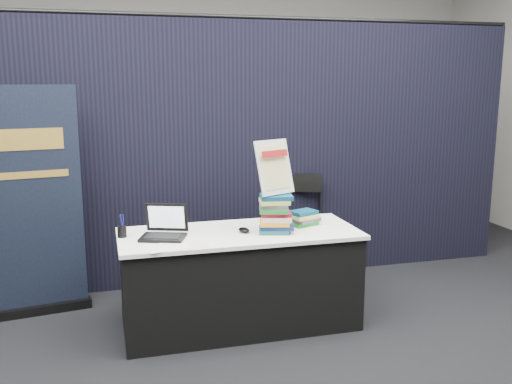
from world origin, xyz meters
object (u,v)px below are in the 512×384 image
object	(u,v)px
book_stack_tall	(275,214)
book_stack_short	(305,218)
laptop	(162,230)
display_table	(240,279)
info_sign	(274,168)
stacking_chair	(305,224)
pullup_banner	(35,216)

from	to	relation	value
book_stack_tall	book_stack_short	world-z (taller)	book_stack_tall
laptop	book_stack_tall	world-z (taller)	book_stack_tall
display_table	laptop	bearing A→B (deg)	-178.81
display_table	laptop	distance (m)	0.72
laptop	info_sign	xyz separation A→B (m)	(0.83, -0.05, 0.43)
laptop	book_stack_tall	bearing A→B (deg)	14.56
display_table	info_sign	distance (m)	0.90
display_table	info_sign	xyz separation A→B (m)	(0.26, -0.06, 0.86)
book_stack_tall	stacking_chair	distance (m)	1.10
info_sign	laptop	bearing A→B (deg)	152.61
book_stack_tall	info_sign	distance (m)	0.34
pullup_banner	stacking_chair	bearing A→B (deg)	-5.10
info_sign	pullup_banner	world-z (taller)	pullup_banner
display_table	laptop	size ratio (longest dim) A/B	4.89
book_stack_tall	info_sign	world-z (taller)	info_sign
display_table	book_stack_short	xyz separation A→B (m)	(0.54, 0.05, 0.43)
laptop	book_stack_short	xyz separation A→B (m)	(1.12, 0.07, 0.00)
laptop	pullup_banner	xyz separation A→B (m)	(-0.93, 0.66, 0.01)
info_sign	pullup_banner	bearing A→B (deg)	133.94
display_table	book_stack_short	distance (m)	0.70
book_stack_short	stacking_chair	bearing A→B (deg)	69.54
book_stack_tall	book_stack_short	xyz separation A→B (m)	(0.29, 0.14, -0.09)
info_sign	stacking_chair	size ratio (longest dim) A/B	0.42
display_table	pullup_banner	xyz separation A→B (m)	(-1.51, 0.65, 0.44)
info_sign	book_stack_tall	bearing A→B (deg)	-114.10
laptop	display_table	bearing A→B (deg)	21.13
display_table	book_stack_tall	size ratio (longest dim) A/B	6.28
book_stack_short	pullup_banner	xyz separation A→B (m)	(-2.05, 0.60, 0.01)
laptop	book_stack_tall	xyz separation A→B (m)	(0.83, -0.08, 0.09)
info_sign	display_table	bearing A→B (deg)	142.65
book_stack_tall	info_sign	bearing A→B (deg)	90.00
book_stack_tall	book_stack_short	size ratio (longest dim) A/B	1.18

